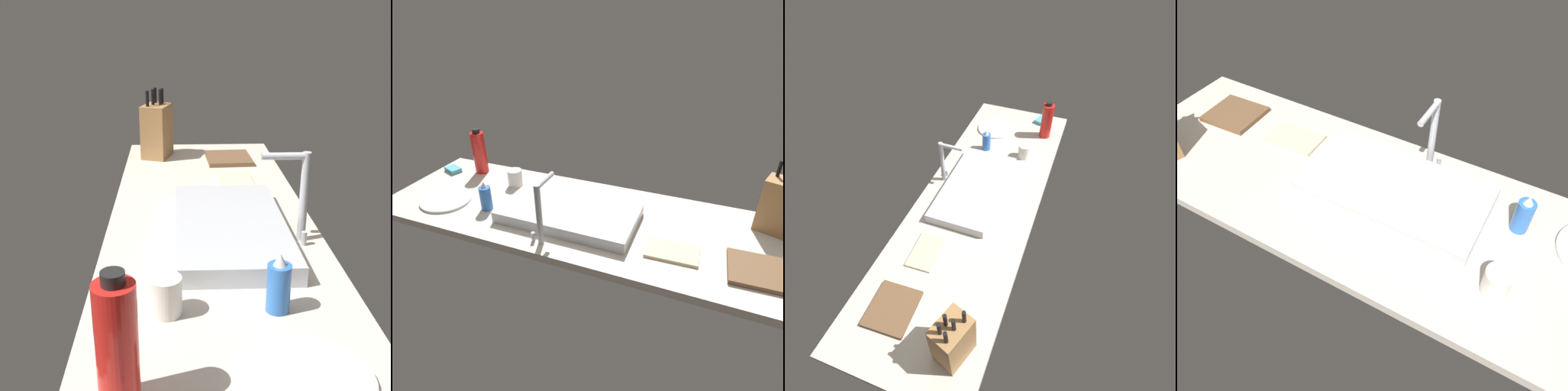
% 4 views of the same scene
% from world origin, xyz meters
% --- Properties ---
extents(countertop_slab, '(1.94, 0.63, 0.04)m').
position_xyz_m(countertop_slab, '(0.00, 0.00, 0.02)').
color(countertop_slab, beige).
rests_on(countertop_slab, ground).
extents(sink_basin, '(0.59, 0.31, 0.05)m').
position_xyz_m(sink_basin, '(0.06, 0.05, 0.06)').
color(sink_basin, '#B7BABF').
rests_on(sink_basin, countertop_slab).
extents(faucet, '(0.06, 0.14, 0.26)m').
position_xyz_m(faucet, '(0.09, 0.23, 0.19)').
color(faucet, '#B7BABF').
rests_on(faucet, countertop_slab).
extents(knife_block, '(0.16, 0.14, 0.29)m').
position_xyz_m(knife_block, '(-0.77, -0.19, 0.15)').
color(knife_block, '#9E7042').
rests_on(knife_block, countertop_slab).
extents(cutting_board, '(0.21, 0.19, 0.02)m').
position_xyz_m(cutting_board, '(-0.70, 0.12, 0.04)').
color(cutting_board, brown).
rests_on(cutting_board, countertop_slab).
extents(soap_bottle, '(0.05, 0.05, 0.14)m').
position_xyz_m(soap_bottle, '(0.45, 0.11, 0.10)').
color(soap_bottle, blue).
rests_on(soap_bottle, countertop_slab).
extents(water_bottle, '(0.07, 0.07, 0.25)m').
position_xyz_m(water_bottle, '(0.72, -0.21, 0.15)').
color(water_bottle, red).
rests_on(water_bottle, countertop_slab).
extents(dinner_plate, '(0.24, 0.24, 0.01)m').
position_xyz_m(dinner_plate, '(0.68, 0.13, 0.04)').
color(dinner_plate, silver).
rests_on(dinner_plate, countertop_slab).
extents(dish_towel, '(0.20, 0.13, 0.01)m').
position_xyz_m(dish_towel, '(-0.40, 0.12, 0.04)').
color(dish_towel, beige).
rests_on(dish_towel, countertop_slab).
extents(coffee_mug, '(0.07, 0.07, 0.09)m').
position_xyz_m(coffee_mug, '(0.45, -0.13, 0.08)').
color(coffee_mug, silver).
rests_on(coffee_mug, countertop_slab).
extents(dish_sponge, '(0.11, 0.09, 0.02)m').
position_xyz_m(dish_sponge, '(0.87, -0.15, 0.05)').
color(dish_sponge, '#4CA3BC').
rests_on(dish_sponge, countertop_slab).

